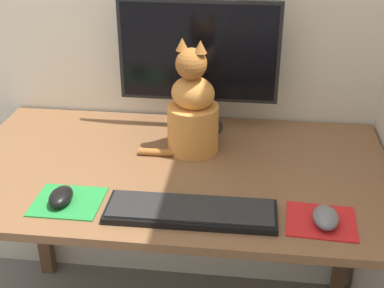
# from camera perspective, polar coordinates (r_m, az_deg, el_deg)

# --- Properties ---
(desk) EXTENTS (1.29, 0.75, 0.74)m
(desk) POSITION_cam_1_polar(r_m,az_deg,el_deg) (1.66, -1.89, -5.35)
(desk) COLOR brown
(desk) RESTS_ON ground_plane
(monitor) EXTENTS (0.53, 0.17, 0.44)m
(monitor) POSITION_cam_1_polar(r_m,az_deg,el_deg) (1.76, 0.71, 9.06)
(monitor) COLOR black
(monitor) RESTS_ON desk
(keyboard) EXTENTS (0.45, 0.14, 0.02)m
(keyboard) POSITION_cam_1_polar(r_m,az_deg,el_deg) (1.39, -0.12, -7.17)
(keyboard) COLOR black
(keyboard) RESTS_ON desk
(mousepad_left) EXTENTS (0.18, 0.16, 0.00)m
(mousepad_left) POSITION_cam_1_polar(r_m,az_deg,el_deg) (1.48, -13.10, -6.01)
(mousepad_left) COLOR #238438
(mousepad_left) RESTS_ON desk
(mousepad_right) EXTENTS (0.18, 0.16, 0.00)m
(mousepad_right) POSITION_cam_1_polar(r_m,az_deg,el_deg) (1.41, 13.61, -8.01)
(mousepad_right) COLOR red
(mousepad_right) RESTS_ON desk
(computer_mouse_left) EXTENTS (0.06, 0.10, 0.04)m
(computer_mouse_left) POSITION_cam_1_polar(r_m,az_deg,el_deg) (1.47, -13.81, -5.47)
(computer_mouse_left) COLOR black
(computer_mouse_left) RESTS_ON mousepad_left
(computer_mouse_right) EXTENTS (0.06, 0.10, 0.04)m
(computer_mouse_right) POSITION_cam_1_polar(r_m,az_deg,el_deg) (1.39, 14.07, -7.61)
(computer_mouse_right) COLOR slate
(computer_mouse_right) RESTS_ON mousepad_right
(cat) EXTENTS (0.27, 0.20, 0.36)m
(cat) POSITION_cam_1_polar(r_m,az_deg,el_deg) (1.65, 0.04, 3.54)
(cat) COLOR #D6893D
(cat) RESTS_ON desk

